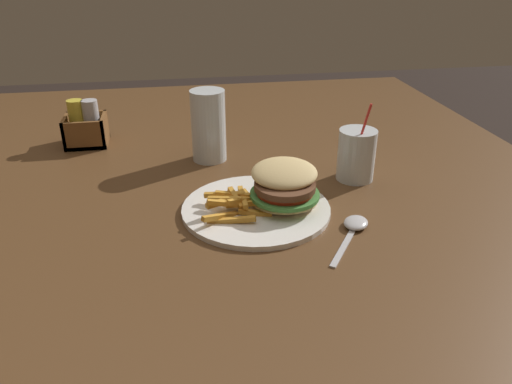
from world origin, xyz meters
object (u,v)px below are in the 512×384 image
(spoon, at_px, (355,225))
(meal_plate_near, at_px, (270,197))
(beer_glass, at_px, (209,127))
(juice_glass, at_px, (356,157))
(condiment_caddy, at_px, (86,127))

(spoon, bearing_deg, meal_plate_near, 90.42)
(meal_plate_near, distance_m, beer_glass, 0.29)
(juice_glass, distance_m, condiment_caddy, 0.66)
(juice_glass, bearing_deg, beer_glass, 151.83)
(juice_glass, bearing_deg, spoon, -109.41)
(meal_plate_near, height_order, beer_glass, beer_glass)
(meal_plate_near, relative_size, beer_glass, 1.71)
(beer_glass, bearing_deg, spoon, -57.91)
(meal_plate_near, xyz_separation_m, beer_glass, (-0.09, 0.27, 0.05))
(spoon, height_order, condiment_caddy, condiment_caddy)
(beer_glass, distance_m, condiment_caddy, 0.33)
(beer_glass, relative_size, spoon, 1.07)
(meal_plate_near, height_order, juice_glass, juice_glass)
(juice_glass, bearing_deg, meal_plate_near, -151.71)
(condiment_caddy, bearing_deg, spoon, -44.42)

